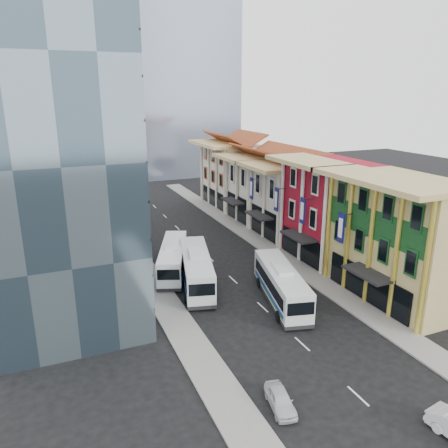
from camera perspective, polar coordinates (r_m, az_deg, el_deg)
name	(u,v)px	position (r m, az deg, el deg)	size (l,w,h in m)	color
ground	(309,350)	(37.22, 11.04, -15.88)	(200.00, 200.00, 0.00)	black
sidewalk_right	(270,249)	(58.09, 6.04, -3.23)	(3.00, 90.00, 0.15)	slate
sidewalk_left	(143,268)	(52.47, -10.54, -5.68)	(3.00, 90.00, 0.15)	slate
shophouse_tan	(404,239)	(46.59, 22.47, -1.87)	(8.00, 14.00, 12.00)	tan
shophouse_red	(331,210)	(55.21, 13.75, 1.75)	(8.00, 10.00, 12.00)	maroon
shophouse_cream_near	(290,201)	(63.06, 8.60, 2.97)	(8.00, 9.00, 10.00)	beige
shophouse_cream_mid	(261,189)	(70.67, 4.81, 4.60)	(8.00, 9.00, 10.00)	beige
shophouse_cream_far	(234,175)	(79.83, 1.31, 6.44)	(8.00, 12.00, 11.00)	beige
office_tower	(53,147)	(44.86, -21.48, 9.39)	(12.00, 26.00, 30.00)	#3B4F5E
office_block_far	(59,184)	(68.84, -20.71, 4.94)	(10.00, 18.00, 14.00)	gray
bus_left_near	(196,268)	(46.72, -3.62, -5.81)	(2.86, 12.22, 3.92)	silver
bus_left_far	(173,258)	(50.28, -6.68, -4.40)	(2.64, 11.27, 3.62)	white
bus_right	(281,284)	(43.55, 7.48, -7.77)	(2.77, 11.81, 3.79)	silver
sedan_left	(280,400)	(31.06, 7.37, -21.80)	(1.44, 3.56, 1.21)	silver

